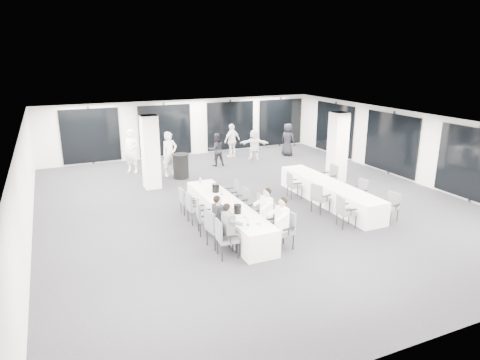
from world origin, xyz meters
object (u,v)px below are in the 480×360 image
object	(u,v)px
chair_main_right_near	(285,228)
cocktail_table	(181,166)
banquet_table_main	(227,214)
standing_guest_g	(131,148)
chair_main_right_second	(269,218)
chair_side_left_mid	(319,197)
chair_main_left_far	(185,199)
chair_main_right_mid	(258,209)
standing_guest_b	(216,147)
chair_main_right_fourth	(243,200)
chair_main_right_far	(233,192)
standing_guest_f	(254,142)
chair_main_left_mid	(203,216)
chair_side_right_far	(330,176)
standing_guest_e	(288,137)
chair_main_left_second	(215,226)
chair_side_left_near	(344,210)
standing_guest_d	(232,138)
banquet_table_side	(328,193)
standing_guest_h	(337,154)
chair_side_right_mid	(360,191)
chair_side_right_near	(391,205)
chair_main_left_fourth	(193,206)
ice_bucket_far	(216,188)
standing_guest_a	(170,151)
chair_main_left_near	(224,236)
ice_bucket_near	(237,209)

from	to	relation	value
chair_main_right_near	cocktail_table	bearing A→B (deg)	-3.27
banquet_table_main	standing_guest_g	world-z (taller)	standing_guest_g
chair_main_right_second	chair_side_left_mid	distance (m)	2.52
chair_main_left_far	chair_main_right_mid	size ratio (longest dim) A/B	0.89
standing_guest_b	standing_guest_g	xyz separation A→B (m)	(-3.75, 0.47, 0.20)
chair_main_right_fourth	chair_main_right_far	distance (m)	0.80
banquet_table_main	standing_guest_f	xyz separation A→B (m)	(4.42, 7.23, 0.47)
chair_main_right_fourth	standing_guest_g	xyz separation A→B (m)	(-2.26, 6.65, 0.56)
chair_main_left_mid	chair_side_left_mid	xyz separation A→B (m)	(3.99, 0.07, 0.00)
chair_side_right_far	standing_guest_e	xyz separation A→B (m)	(1.53, 5.77, 0.34)
chair_main_right_near	standing_guest_e	distance (m)	10.86
chair_main_left_second	chair_side_left_near	bearing A→B (deg)	77.29
chair_main_right_mid	standing_guest_d	xyz separation A→B (m)	(2.82, 8.59, 0.39)
banquet_table_side	cocktail_table	bearing A→B (deg)	126.41
standing_guest_h	chair_side_right_mid	bearing A→B (deg)	145.33
chair_side_left_near	standing_guest_d	world-z (taller)	standing_guest_d
banquet_table_main	chair_side_right_near	size ratio (longest dim) A/B	5.62
chair_main_left_second	chair_main_right_second	size ratio (longest dim) A/B	1.09
chair_main_left_far	standing_guest_f	world-z (taller)	standing_guest_f
standing_guest_b	chair_main_left_fourth	bearing A→B (deg)	64.41
ice_bucket_far	standing_guest_f	bearing A→B (deg)	54.67
cocktail_table	chair_main_right_near	size ratio (longest dim) A/B	1.01
standing_guest_f	standing_guest_d	bearing A→B (deg)	-23.61
chair_main_left_fourth	chair_main_right_near	world-z (taller)	chair_main_right_near
chair_main_right_second	standing_guest_a	xyz separation A→B (m)	(-0.91, 7.25, 0.53)
chair_side_right_mid	standing_guest_e	size ratio (longest dim) A/B	0.49
chair_main_right_fourth	standing_guest_g	distance (m)	7.05
cocktail_table	chair_main_left_far	xyz separation A→B (m)	(-1.06, -4.07, -0.02)
banquet_table_side	chair_main_left_fourth	bearing A→B (deg)	178.03
standing_guest_b	standing_guest_f	world-z (taller)	standing_guest_b
banquet_table_side	standing_guest_f	distance (m)	6.79
standing_guest_b	standing_guest_f	size ratio (longest dim) A/B	1.02
chair_main_right_far	standing_guest_g	size ratio (longest dim) A/B	0.43
standing_guest_b	chair_main_right_near	bearing A→B (deg)	81.80
chair_main_right_near	chair_side_left_mid	world-z (taller)	chair_main_right_near
chair_main_left_mid	chair_side_left_near	xyz separation A→B (m)	(3.99, -1.24, -0.00)
chair_main_left_fourth	standing_guest_d	distance (m)	8.77
chair_main_left_fourth	chair_main_right_near	xyz separation A→B (m)	(1.67, -2.64, 0.02)
banquet_table_side	chair_main_left_fourth	distance (m)	4.83
chair_main_left_second	standing_guest_a	distance (m)	7.36
chair_main_left_second	chair_side_right_near	xyz separation A→B (m)	(5.66, -0.44, -0.08)
chair_main_left_near	standing_guest_h	world-z (taller)	standing_guest_h
chair_main_left_mid	ice_bucket_near	xyz separation A→B (m)	(0.77, -0.68, 0.32)
cocktail_table	standing_guest_b	distance (m)	2.47
standing_guest_h	ice_bucket_far	distance (m)	6.98
banquet_table_side	chair_main_left_fourth	xyz separation A→B (m)	(-4.83, 0.17, 0.18)
chair_main_left_fourth	chair_main_right_far	world-z (taller)	chair_main_left_fourth
chair_main_right_second	chair_side_right_near	distance (m)	4.02
chair_main_left_second	standing_guest_b	distance (m)	8.66
chair_side_left_near	chair_side_left_mid	xyz separation A→B (m)	(0.00, 1.31, 0.01)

